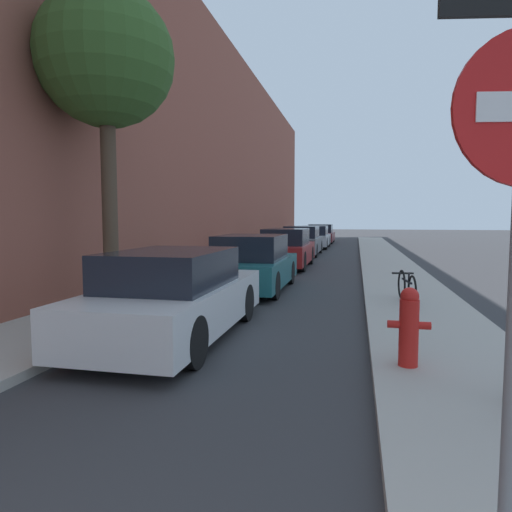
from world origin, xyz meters
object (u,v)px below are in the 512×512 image
object	(u,v)px
fire_hydrant	(409,326)
parked_car_white	(175,296)
parked_car_red	(287,249)
parked_car_silver	(314,237)
parked_car_teal	(252,264)
parked_car_maroon	(321,234)
street_tree_near	(106,61)
bicycle	(407,287)
parked_car_grey	(302,241)

from	to	relation	value
fire_hydrant	parked_car_white	bearing A→B (deg)	163.36
parked_car_red	parked_car_silver	size ratio (longest dim) A/B	0.98
parked_car_teal	parked_car_maroon	xyz separation A→B (m)	(0.03, 22.31, -0.01)
parked_car_maroon	street_tree_near	xyz separation A→B (m)	(-2.09, -25.49, 4.09)
parked_car_teal	fire_hydrant	distance (m)	6.51
parked_car_white	bicycle	bearing A→B (deg)	40.00
parked_car_silver	bicycle	bearing A→B (deg)	-79.19
parked_car_teal	parked_car_red	size ratio (longest dim) A/B	0.90
parked_car_maroon	parked_car_silver	bearing A→B (deg)	-89.81
parked_car_teal	parked_car_grey	distance (m)	11.29
parked_car_maroon	parked_car_red	bearing A→B (deg)	-89.96
parked_car_grey	parked_car_red	bearing A→B (deg)	-89.07
parked_car_teal	parked_car_maroon	size ratio (longest dim) A/B	0.92
parked_car_white	parked_car_red	size ratio (longest dim) A/B	0.95
street_tree_near	fire_hydrant	xyz separation A→B (m)	(5.21, -2.51, -4.14)
street_tree_near	fire_hydrant	world-z (taller)	street_tree_near
parked_car_red	fire_hydrant	distance (m)	11.61
parked_car_teal	parked_car_maroon	world-z (taller)	parked_car_teal
street_tree_near	bicycle	size ratio (longest dim) A/B	3.93
fire_hydrant	parked_car_teal	bearing A→B (deg)	118.96
fire_hydrant	parked_car_red	bearing A→B (deg)	105.54
parked_car_grey	fire_hydrant	bearing A→B (deg)	-79.31
parked_car_teal	bicycle	world-z (taller)	parked_car_teal
parked_car_maroon	fire_hydrant	size ratio (longest dim) A/B	4.79
fire_hydrant	parked_car_silver	bearing A→B (deg)	97.89
parked_car_white	parked_car_maroon	world-z (taller)	parked_car_maroon
parked_car_red	parked_car_maroon	world-z (taller)	parked_car_red
parked_car_red	parked_car_grey	distance (m)	5.80
parked_car_teal	street_tree_near	bearing A→B (deg)	-122.87
parked_car_white	street_tree_near	xyz separation A→B (m)	(-1.94, 1.54, 4.09)
parked_car_teal	street_tree_near	xyz separation A→B (m)	(-2.06, -3.18, 4.08)
parked_car_red	bicycle	world-z (taller)	parked_car_red
parked_car_teal	parked_car_red	distance (m)	5.49
parked_car_grey	street_tree_near	world-z (taller)	street_tree_near
parked_car_white	parked_car_red	world-z (taller)	parked_car_red
parked_car_red	fire_hydrant	xyz separation A→B (m)	(3.11, -11.18, -0.09)
parked_car_red	parked_car_maroon	xyz separation A→B (m)	(-0.01, 16.82, -0.04)
street_tree_near	bicycle	bearing A→B (deg)	15.32
parked_car_red	street_tree_near	xyz separation A→B (m)	(-2.10, -8.67, 4.05)
parked_car_teal	parked_car_grey	xyz separation A→B (m)	(-0.05, 11.29, 0.02)
parked_car_teal	street_tree_near	size ratio (longest dim) A/B	0.67
parked_car_maroon	parked_car_white	bearing A→B (deg)	-90.31
street_tree_near	parked_car_red	bearing A→B (deg)	76.41
parked_car_silver	fire_hydrant	size ratio (longest dim) A/B	4.97
parked_car_white	parked_car_grey	bearing A→B (deg)	89.78
parked_car_red	parked_car_grey	size ratio (longest dim) A/B	0.94
bicycle	fire_hydrant	bearing A→B (deg)	-102.47
parked_car_teal	parked_car_silver	world-z (taller)	parked_car_teal
parked_car_maroon	street_tree_near	size ratio (longest dim) A/B	0.74
parked_car_red	street_tree_near	size ratio (longest dim) A/B	0.75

